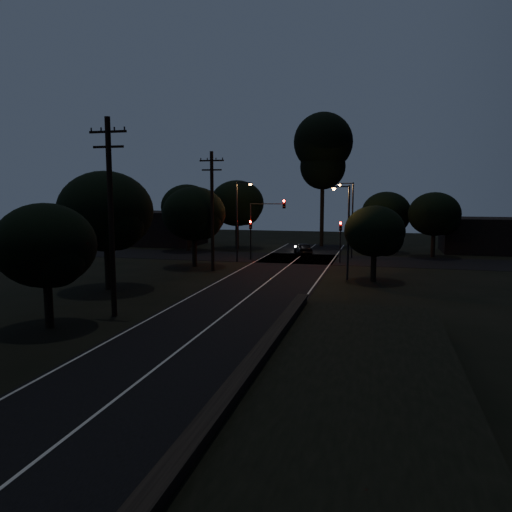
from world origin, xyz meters
The scene contains 23 objects.
ground centered at (0.00, 0.00, 0.00)m, with size 160.00×160.00×0.00m, color black.
road_surface centered at (0.00, 31.12, 0.01)m, with size 60.00×70.00×0.03m.
retaining_wall centered at (7.74, 3.00, 0.62)m, with size 6.93×26.00×1.60m.
utility_pole_mid centered at (-6.00, 15.00, 5.74)m, with size 2.20×0.30×11.00m.
utility_pole_far centered at (-6.00, 32.00, 5.48)m, with size 2.20×0.30×10.50m.
tree_left_b centered at (-7.82, 11.90, 4.17)m, with size 5.06×5.06×6.43m.
tree_left_c centered at (-10.26, 21.86, 5.47)m, with size 6.70×6.70×8.47m.
tree_left_d centered at (-8.29, 33.88, 4.86)m, with size 5.91×5.91×7.50m.
tree_far_nw centered at (-8.76, 49.86, 5.48)m, with size 6.68×6.68×8.47m.
tree_far_w centered at (-13.78, 45.87, 5.14)m, with size 6.21×6.21×7.91m.
tree_far_ne centered at (9.20, 49.89, 4.56)m, with size 5.57×5.57×7.05m.
tree_far_e centered at (14.19, 46.89, 4.53)m, with size 5.51×5.51×7.00m.
tree_right_a centered at (8.17, 29.91, 3.86)m, with size 4.68×4.68×5.95m.
tall_pine centered at (1.00, 55.00, 12.30)m, with size 7.50×7.50×17.05m.
building_left centered at (-20.00, 52.00, 2.20)m, with size 10.00×8.00×4.40m, color black.
building_right centered at (20.00, 53.00, 2.00)m, with size 9.00×7.00×4.00m, color black.
signal_left centered at (-4.60, 39.99, 2.84)m, with size 0.28×0.35×4.10m.
signal_right centered at (4.60, 39.99, 2.84)m, with size 0.28×0.35×4.10m.
signal_mast centered at (-2.91, 39.99, 4.34)m, with size 3.70×0.35×6.25m.
streetlight_a centered at (-5.31, 38.00, 4.64)m, with size 1.66×0.26×8.00m.
streetlight_b centered at (5.31, 44.00, 4.64)m, with size 1.66×0.26×8.00m.
streetlight_c centered at (5.83, 30.00, 4.35)m, with size 1.46×0.26×7.50m.
car centered at (0.06, 45.57, 0.68)m, with size 1.61×3.99×1.36m, color black.
Camera 1 is at (8.51, -9.76, 6.93)m, focal length 35.00 mm.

